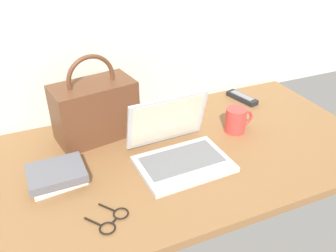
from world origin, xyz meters
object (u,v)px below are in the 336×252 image
at_px(remote_control_near, 242,98).
at_px(eyeglasses, 113,220).
at_px(handbag, 95,109).
at_px(book_stack, 57,176).
at_px(laptop, 178,148).
at_px(coffee_mug, 236,120).

distance_m(remote_control_near, eyeglasses, 0.91).
xyz_separation_m(remote_control_near, eyeglasses, (-0.76, -0.50, -0.01)).
distance_m(eyeglasses, handbag, 0.48).
bearing_deg(book_stack, laptop, -5.47).
bearing_deg(laptop, book_stack, 174.53).
distance_m(laptop, coffee_mug, 0.30).
bearing_deg(remote_control_near, coffee_mug, -128.98).
relative_size(laptop, eyeglasses, 2.31).
height_order(remote_control_near, handbag, handbag).
bearing_deg(book_stack, eyeglasses, -63.61).
bearing_deg(laptop, eyeglasses, -146.05).
height_order(coffee_mug, handbag, handbag).
bearing_deg(laptop, remote_control_near, 32.80).
bearing_deg(book_stack, remote_control_near, 16.70).
bearing_deg(eyeglasses, coffee_mug, 25.55).
height_order(eyeglasses, book_stack, book_stack).
distance_m(remote_control_near, handbag, 0.70).
relative_size(remote_control_near, eyeglasses, 1.21).
xyz_separation_m(remote_control_near, handbag, (-0.69, -0.04, 0.10)).
xyz_separation_m(coffee_mug, eyeglasses, (-0.58, -0.28, -0.05)).
height_order(laptop, book_stack, laptop).
relative_size(coffee_mug, remote_control_near, 0.73).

